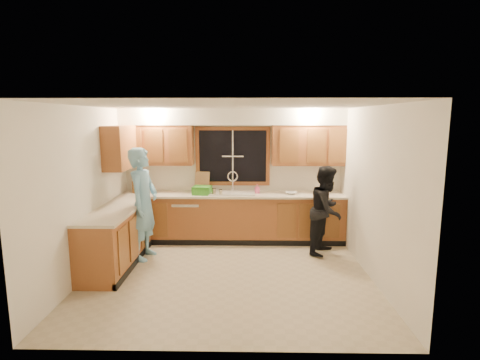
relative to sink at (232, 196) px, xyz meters
name	(u,v)px	position (x,y,z in m)	size (l,w,h in m)	color
floor	(228,274)	(0.00, -1.60, -0.86)	(4.20, 4.20, 0.00)	#BFB092
ceiling	(227,106)	(0.00, -1.60, 1.64)	(4.20, 4.20, 0.00)	silver
wall_back	(233,174)	(0.00, 0.30, 0.39)	(4.20, 4.20, 0.00)	white
wall_left	(85,192)	(-2.10, -1.60, 0.39)	(3.80, 3.80, 0.00)	white
wall_right	(373,194)	(2.10, -1.60, 0.39)	(3.80, 3.80, 0.00)	white
base_cabinets_back	(232,218)	(0.00, 0.00, -0.42)	(4.20, 0.60, 0.88)	#A05B2E
base_cabinets_left	(116,238)	(-1.80, -1.25, -0.42)	(0.60, 1.90, 0.88)	#A05B2E
countertop_back	(232,195)	(0.00, -0.02, 0.04)	(4.20, 0.63, 0.04)	beige
countertop_left	(116,210)	(-1.79, -1.25, 0.04)	(0.63, 1.90, 0.04)	beige
upper_cabinets_left	(157,145)	(-1.43, 0.13, 0.96)	(1.35, 0.33, 0.75)	#A05B2E
upper_cabinets_right	(308,145)	(1.43, 0.13, 0.96)	(1.35, 0.33, 0.75)	#A05B2E
upper_cabinets_return	(120,147)	(-1.94, -0.48, 0.96)	(0.33, 0.90, 0.75)	#A05B2E
soffit	(232,117)	(0.00, 0.12, 1.49)	(4.20, 0.35, 0.30)	white
window_frame	(233,156)	(0.00, 0.29, 0.74)	(1.44, 0.03, 1.14)	black
sink	(232,196)	(0.00, 0.00, 0.00)	(0.86, 0.52, 0.57)	white
dishwasher	(188,220)	(-0.85, -0.01, -0.45)	(0.60, 0.56, 0.82)	white
stove	(103,250)	(-1.80, -1.82, -0.41)	(0.58, 0.75, 0.90)	white
man	(143,204)	(-1.44, -0.93, 0.06)	(0.68, 0.44, 1.86)	#71AFD6
woman	(327,210)	(1.65, -0.64, -0.10)	(0.74, 0.58, 1.53)	black
knife_block	(136,187)	(-1.82, 0.02, 0.17)	(0.13, 0.11, 0.23)	brown
cutting_board	(202,181)	(-0.60, 0.22, 0.25)	(0.29, 0.02, 0.39)	tan
dish_crate	(202,190)	(-0.56, -0.07, 0.13)	(0.33, 0.30, 0.15)	#358F25
soap_bottle	(257,189)	(0.47, 0.04, 0.14)	(0.08, 0.08, 0.17)	#F55D97
bowl	(291,193)	(1.10, -0.06, 0.08)	(0.20, 0.20, 0.05)	silver
can_left	(214,192)	(-0.33, -0.18, 0.12)	(0.07, 0.07, 0.13)	beige
can_right	(221,193)	(-0.20, -0.22, 0.11)	(0.06, 0.06, 0.12)	beige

